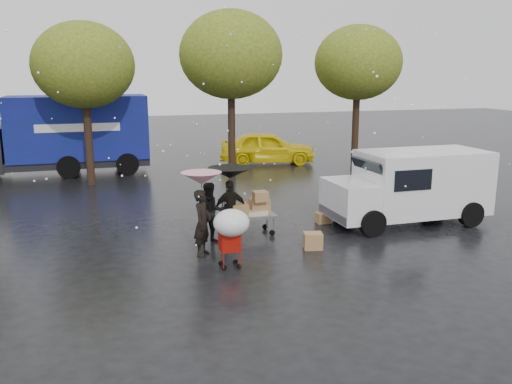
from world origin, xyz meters
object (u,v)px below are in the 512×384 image
object	(u,v)px
person_pink	(202,223)
shopping_cart	(231,226)
vendor_cart	(251,210)
yellow_taxi	(267,147)
white_van	(411,185)
person_black	(230,209)
blue_truck	(59,135)

from	to	relation	value
person_pink	shopping_cart	bearing A→B (deg)	-126.96
person_pink	shopping_cart	xyz separation A→B (m)	(0.43, -1.22, 0.22)
vendor_cart	yellow_taxi	world-z (taller)	yellow_taxi
person_pink	white_van	xyz separation A→B (m)	(6.71, 1.12, 0.32)
person_black	yellow_taxi	size ratio (longest dim) A/B	0.34
shopping_cart	white_van	size ratio (longest dim) A/B	0.30
person_black	vendor_cart	world-z (taller)	person_black
vendor_cart	person_black	bearing A→B (deg)	-171.32
vendor_cart	yellow_taxi	size ratio (longest dim) A/B	0.32
person_pink	blue_truck	world-z (taller)	blue_truck
white_van	person_black	bearing A→B (deg)	178.61
person_black	vendor_cart	size ratio (longest dim) A/B	1.07
person_black	person_pink	bearing A→B (deg)	48.38
shopping_cart	person_black	bearing A→B (deg)	75.82
white_van	blue_truck	bearing A→B (deg)	132.09
person_black	yellow_taxi	world-z (taller)	same
person_pink	yellow_taxi	bearing A→B (deg)	8.88
yellow_taxi	person_black	bearing A→B (deg)	170.38
shopping_cart	white_van	world-z (taller)	white_van
person_pink	white_van	distance (m)	6.81
vendor_cart	shopping_cart	bearing A→B (deg)	-116.09
person_pink	yellow_taxi	size ratio (longest dim) A/B	0.35
white_van	yellow_taxi	bearing A→B (deg)	93.61
shopping_cart	yellow_taxi	xyz separation A→B (m)	(5.55, 14.05, -0.25)
person_pink	yellow_taxi	distance (m)	14.15
white_van	person_pink	bearing A→B (deg)	-170.49
shopping_cart	yellow_taxi	world-z (taller)	yellow_taxi
white_van	vendor_cart	bearing A→B (deg)	177.32
shopping_cart	blue_truck	size ratio (longest dim) A/B	0.18
yellow_taxi	person_pink	bearing A→B (deg)	168.46
shopping_cart	person_pink	bearing A→B (deg)	109.18
person_pink	shopping_cart	distance (m)	1.31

